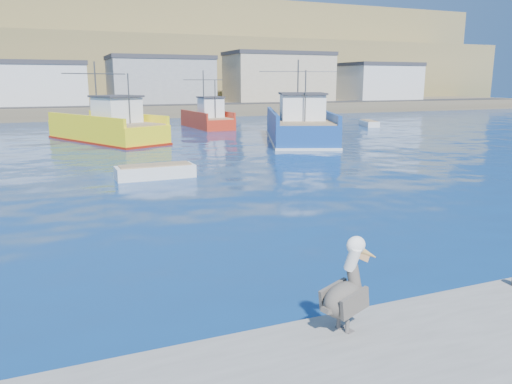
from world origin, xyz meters
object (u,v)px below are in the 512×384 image
at_px(trawler_yellow_b, 108,128).
at_px(boat_orange, 208,118).
at_px(trawler_blue, 299,126).
at_px(skiff_far, 369,124).
at_px(skiff_mid, 155,173).
at_px(pelican, 347,291).

distance_m(trawler_yellow_b, boat_orange, 14.34).
distance_m(trawler_blue, skiff_far, 16.31).
relative_size(trawler_yellow_b, trawler_blue, 0.88).
distance_m(skiff_mid, pelican, 18.67).
bearing_deg(skiff_mid, boat_orange, 67.35).
bearing_deg(boat_orange, trawler_blue, -74.91).
distance_m(boat_orange, pelican, 46.47).
relative_size(skiff_far, pelican, 2.25).
xyz_separation_m(skiff_mid, pelican, (-0.21, -18.64, 0.97)).
height_order(skiff_mid, pelican, pelican).
bearing_deg(boat_orange, skiff_mid, -112.65).
bearing_deg(skiff_far, boat_orange, 163.70).
bearing_deg(skiff_mid, trawler_blue, 39.71).
bearing_deg(pelican, trawler_blue, 64.08).
distance_m(boat_orange, skiff_mid, 28.67).
xyz_separation_m(trawler_yellow_b, skiff_mid, (0.38, -17.78, -0.82)).
bearing_deg(trawler_yellow_b, skiff_far, 7.13).
bearing_deg(trawler_blue, pelican, -115.92).
bearing_deg(trawler_yellow_b, pelican, -89.73).
bearing_deg(skiff_mid, skiff_far, 37.00).
bearing_deg(boat_orange, pelican, -104.00).
bearing_deg(pelican, trawler_yellow_b, 90.27).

